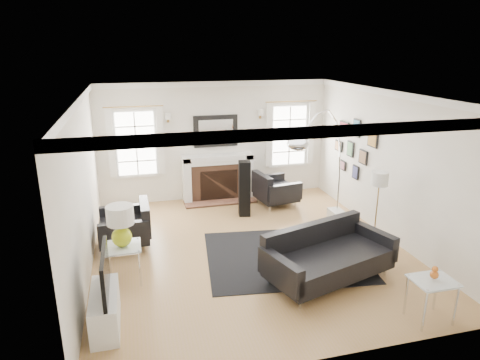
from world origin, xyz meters
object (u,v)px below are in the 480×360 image
object	(u,v)px
armchair_left	(128,227)
armchair_right	(274,190)
coffee_table	(313,248)
arc_floor_lamp	(321,168)
gourd_lamp	(121,223)
fireplace	(218,178)
sofa	(326,257)

from	to	relation	value
armchair_left	armchair_right	distance (m)	3.59
coffee_table	arc_floor_lamp	distance (m)	1.66
gourd_lamp	coffee_table	bearing A→B (deg)	-6.75
fireplace	armchair_left	distance (m)	2.97
fireplace	gourd_lamp	world-z (taller)	gourd_lamp
fireplace	sofa	xyz separation A→B (m)	(0.91, -4.06, -0.17)
armchair_right	armchair_left	bearing A→B (deg)	-157.56
armchair_left	coffee_table	bearing A→B (deg)	-28.99
fireplace	gourd_lamp	size ratio (longest dim) A/B	2.56
armchair_right	gourd_lamp	bearing A→B (deg)	-141.86
armchair_left	coffee_table	world-z (taller)	armchair_left
gourd_lamp	arc_floor_lamp	world-z (taller)	arc_floor_lamp
coffee_table	armchair_left	bearing A→B (deg)	151.01
coffee_table	sofa	bearing A→B (deg)	-79.70
armchair_right	arc_floor_lamp	size ratio (longest dim) A/B	0.42
sofa	gourd_lamp	bearing A→B (deg)	167.14
sofa	fireplace	bearing A→B (deg)	102.61
gourd_lamp	arc_floor_lamp	size ratio (longest dim) A/B	0.26
armchair_right	coffee_table	distance (m)	3.04
arc_floor_lamp	sofa	bearing A→B (deg)	-109.80
fireplace	coffee_table	world-z (taller)	fireplace
sofa	armchair_left	xyz separation A→B (m)	(-3.04, 2.00, 0.01)
armchair_left	arc_floor_lamp	distance (m)	3.75
sofa	armchair_left	distance (m)	3.64
fireplace	arc_floor_lamp	bearing A→B (deg)	-60.26
coffee_table	fireplace	bearing A→B (deg)	102.82
sofa	arc_floor_lamp	size ratio (longest dim) A/B	0.89
arc_floor_lamp	armchair_left	bearing A→B (deg)	172.34
sofa	gourd_lamp	distance (m)	3.25
armchair_left	armchair_right	xyz separation A→B (m)	(3.32, 1.37, -0.02)
arc_floor_lamp	fireplace	bearing A→B (deg)	119.74
fireplace	arc_floor_lamp	distance (m)	3.05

